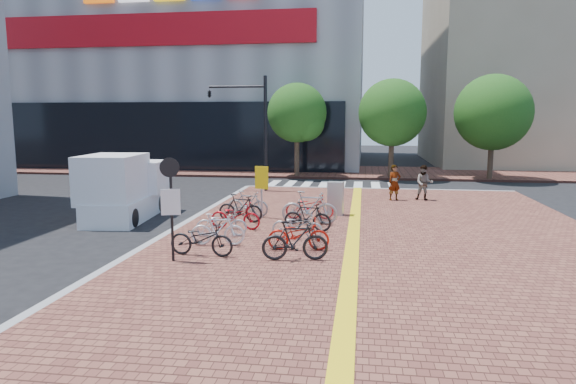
% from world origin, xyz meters
% --- Properties ---
extents(ground, '(120.00, 120.00, 0.00)m').
position_xyz_m(ground, '(0.00, 0.00, 0.00)').
color(ground, black).
rests_on(ground, ground).
extents(sidewalk, '(14.00, 34.00, 0.15)m').
position_xyz_m(sidewalk, '(3.00, -5.00, 0.07)').
color(sidewalk, brown).
rests_on(sidewalk, ground).
extents(tactile_strip, '(0.40, 34.00, 0.01)m').
position_xyz_m(tactile_strip, '(2.00, -5.00, 0.16)').
color(tactile_strip, yellow).
rests_on(tactile_strip, sidewalk).
extents(kerb_west, '(0.25, 34.00, 0.15)m').
position_xyz_m(kerb_west, '(-4.00, -5.00, 0.08)').
color(kerb_west, gray).
rests_on(kerb_west, ground).
extents(kerb_north, '(14.00, 0.25, 0.15)m').
position_xyz_m(kerb_north, '(3.00, 12.00, 0.08)').
color(kerb_north, gray).
rests_on(kerb_north, ground).
extents(far_sidewalk, '(70.00, 8.00, 0.15)m').
position_xyz_m(far_sidewalk, '(0.00, 21.00, 0.07)').
color(far_sidewalk, brown).
rests_on(far_sidewalk, ground).
extents(department_store, '(36.00, 24.27, 28.00)m').
position_xyz_m(department_store, '(-15.99, 31.95, 13.98)').
color(department_store, gray).
rests_on(department_store, ground).
extents(building_beige, '(20.00, 18.00, 18.00)m').
position_xyz_m(building_beige, '(18.00, 32.00, 9.00)').
color(building_beige, gray).
rests_on(building_beige, ground).
extents(crosswalk, '(7.50, 4.00, 0.01)m').
position_xyz_m(crosswalk, '(0.50, 14.00, 0.01)').
color(crosswalk, silver).
rests_on(crosswalk, ground).
extents(street_trees, '(16.20, 4.60, 6.35)m').
position_xyz_m(street_trees, '(5.04, 17.45, 4.10)').
color(street_trees, '#38281E').
rests_on(street_trees, far_sidewalk).
extents(bike_0, '(1.81, 0.74, 0.93)m').
position_xyz_m(bike_0, '(-2.00, -2.43, 0.62)').
color(bike_0, black).
rests_on(bike_0, sidewalk).
extents(bike_1, '(1.62, 0.64, 0.95)m').
position_xyz_m(bike_1, '(-1.88, -1.27, 0.63)').
color(bike_1, white).
rests_on(bike_1, sidewalk).
extents(bike_2, '(1.66, 0.82, 0.84)m').
position_xyz_m(bike_2, '(-2.11, -0.08, 0.57)').
color(bike_2, silver).
rests_on(bike_2, sidewalk).
extents(bike_3, '(1.77, 0.75, 0.91)m').
position_xyz_m(bike_3, '(-1.93, 1.01, 0.60)').
color(bike_3, '#B10C17').
rests_on(bike_3, sidewalk).
extents(bike_4, '(1.73, 0.74, 1.01)m').
position_xyz_m(bike_4, '(-2.06, 2.21, 0.65)').
color(bike_4, black).
rests_on(bike_4, sidewalk).
extents(bike_5, '(1.66, 0.64, 0.97)m').
position_xyz_m(bike_5, '(-2.02, 3.26, 0.64)').
color(bike_5, '#A1A1A6').
rests_on(bike_5, sidewalk).
extents(bike_6, '(1.79, 0.78, 1.04)m').
position_xyz_m(bike_6, '(0.55, -2.51, 0.67)').
color(bike_6, black).
rests_on(bike_6, sidewalk).
extents(bike_7, '(1.78, 0.77, 0.91)m').
position_xyz_m(bike_7, '(0.51, -1.45, 0.60)').
color(bike_7, red).
rests_on(bike_7, sidewalk).
extents(bike_8, '(1.63, 0.70, 0.84)m').
position_xyz_m(bike_8, '(0.29, -0.08, 0.57)').
color(bike_8, '#ACACB1').
rests_on(bike_8, sidewalk).
extents(bike_9, '(1.66, 0.73, 0.97)m').
position_xyz_m(bike_9, '(0.49, 1.06, 0.63)').
color(bike_9, black).
rests_on(bike_9, sidewalk).
extents(bike_10, '(1.96, 0.59, 1.17)m').
position_xyz_m(bike_10, '(0.43, 2.16, 0.74)').
color(bike_10, '#A4A4A9').
rests_on(bike_10, sidewalk).
extents(bike_11, '(1.81, 0.74, 0.93)m').
position_xyz_m(bike_11, '(0.35, 3.11, 0.61)').
color(bike_11, red).
rests_on(bike_11, sidewalk).
extents(pedestrian_a, '(0.70, 0.59, 1.62)m').
position_xyz_m(pedestrian_a, '(3.69, 8.06, 0.96)').
color(pedestrian_a, gray).
rests_on(pedestrian_a, sidewalk).
extents(pedestrian_b, '(0.84, 0.69, 1.60)m').
position_xyz_m(pedestrian_b, '(5.01, 8.23, 0.95)').
color(pedestrian_b, '#4C4E61').
rests_on(pedestrian_b, sidewalk).
extents(utility_box, '(0.63, 0.48, 1.28)m').
position_xyz_m(utility_box, '(1.24, 4.07, 0.79)').
color(utility_box, '#B3B4B8').
rests_on(utility_box, sidewalk).
extents(yellow_sign, '(0.52, 0.19, 1.94)m').
position_xyz_m(yellow_sign, '(-1.45, 3.02, 1.49)').
color(yellow_sign, '#B7B7BC').
rests_on(yellow_sign, sidewalk).
extents(notice_sign, '(0.49, 0.19, 2.70)m').
position_xyz_m(notice_sign, '(-2.59, -3.05, 1.85)').
color(notice_sign, black).
rests_on(notice_sign, sidewalk).
extents(traffic_light_pole, '(3.12, 1.20, 5.81)m').
position_xyz_m(traffic_light_pole, '(-4.01, 10.30, 4.16)').
color(traffic_light_pole, black).
rests_on(traffic_light_pole, sidewalk).
extents(box_truck, '(2.29, 4.51, 2.51)m').
position_xyz_m(box_truck, '(-6.73, 2.79, 1.18)').
color(box_truck, white).
rests_on(box_truck, ground).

